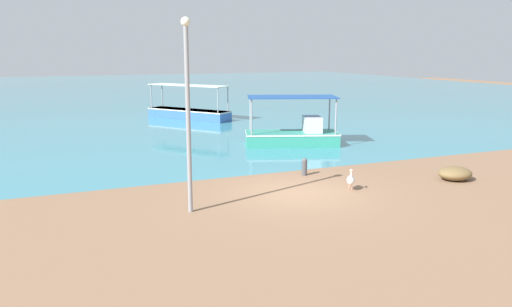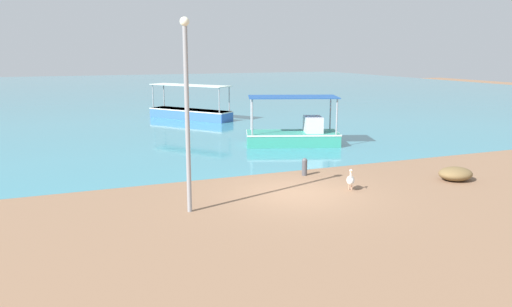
# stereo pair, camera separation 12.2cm
# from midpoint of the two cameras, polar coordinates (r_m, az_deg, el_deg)

# --- Properties ---
(ground) EXTENTS (120.00, 120.00, 0.00)m
(ground) POSITION_cam_midpoint_polar(r_m,az_deg,el_deg) (17.52, 4.45, -4.53)
(ground) COLOR #87644A
(harbor_water) EXTENTS (110.00, 90.00, 0.00)m
(harbor_water) POSITION_cam_midpoint_polar(r_m,az_deg,el_deg) (63.66, -15.45, 6.81)
(harbor_water) COLOR teal
(harbor_water) RESTS_ON ground
(fishing_boat_outer) EXTENTS (5.14, 6.24, 2.48)m
(fishing_boat_outer) POSITION_cam_midpoint_polar(r_m,az_deg,el_deg) (36.84, -7.78, 4.73)
(fishing_boat_outer) COLOR #3865B8
(fishing_boat_outer) RESTS_ON harbor_water
(fishing_boat_near_right) EXTENTS (5.25, 3.54, 2.55)m
(fishing_boat_near_right) POSITION_cam_midpoint_polar(r_m,az_deg,el_deg) (26.41, 4.23, 2.25)
(fishing_boat_near_right) COLOR teal
(fishing_boat_near_right) RESTS_ON harbor_water
(pelican) EXTENTS (0.53, 0.73, 0.80)m
(pelican) POSITION_cam_midpoint_polar(r_m,az_deg,el_deg) (18.07, 10.59, -2.96)
(pelican) COLOR #E0997A
(pelican) RESTS_ON ground
(lamp_post) EXTENTS (0.28, 0.28, 5.83)m
(lamp_post) POSITION_cam_midpoint_polar(r_m,az_deg,el_deg) (14.95, -8.03, 5.41)
(lamp_post) COLOR gray
(lamp_post) RESTS_ON ground
(mooring_bollard) EXTENTS (0.22, 0.22, 0.71)m
(mooring_bollard) POSITION_cam_midpoint_polar(r_m,az_deg,el_deg) (19.94, 5.39, -1.43)
(mooring_bollard) COLOR #47474C
(mooring_bollard) RESTS_ON ground
(net_pile) EXTENTS (1.33, 1.13, 0.52)m
(net_pile) POSITION_cam_midpoint_polar(r_m,az_deg,el_deg) (20.60, 21.64, -2.13)
(net_pile) COLOR brown
(net_pile) RESTS_ON ground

